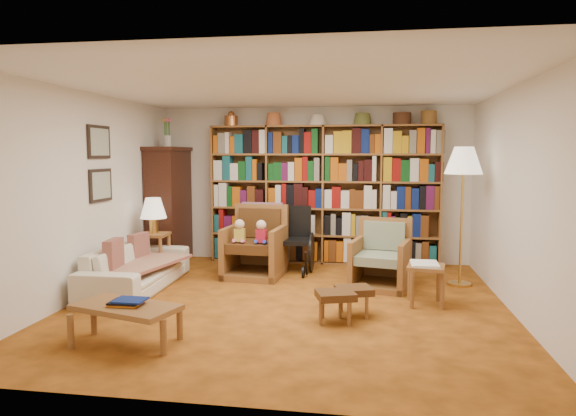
% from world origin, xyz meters
% --- Properties ---
extents(floor, '(5.00, 5.00, 0.00)m').
position_xyz_m(floor, '(0.00, 0.00, 0.00)').
color(floor, '#B8621C').
rests_on(floor, ground).
extents(ceiling, '(5.00, 5.00, 0.00)m').
position_xyz_m(ceiling, '(0.00, 0.00, 2.50)').
color(ceiling, white).
rests_on(ceiling, wall_back).
extents(wall_back, '(5.00, 0.00, 5.00)m').
position_xyz_m(wall_back, '(0.00, 2.50, 1.25)').
color(wall_back, white).
rests_on(wall_back, floor).
extents(wall_front, '(5.00, 0.00, 5.00)m').
position_xyz_m(wall_front, '(0.00, -2.50, 1.25)').
color(wall_front, white).
rests_on(wall_front, floor).
extents(wall_left, '(0.00, 5.00, 5.00)m').
position_xyz_m(wall_left, '(-2.50, 0.00, 1.25)').
color(wall_left, white).
rests_on(wall_left, floor).
extents(wall_right, '(0.00, 5.00, 5.00)m').
position_xyz_m(wall_right, '(2.50, 0.00, 1.25)').
color(wall_right, white).
rests_on(wall_right, floor).
extents(bookshelf, '(3.60, 0.30, 2.42)m').
position_xyz_m(bookshelf, '(0.20, 2.33, 1.17)').
color(bookshelf, '#975E2E').
rests_on(bookshelf, floor).
extents(curio_cabinet, '(0.50, 0.95, 2.40)m').
position_xyz_m(curio_cabinet, '(-2.25, 2.00, 0.95)').
color(curio_cabinet, '#3B1B10').
rests_on(curio_cabinet, floor).
extents(framed_pictures, '(0.03, 0.52, 0.97)m').
position_xyz_m(framed_pictures, '(-2.48, 0.30, 1.62)').
color(framed_pictures, black).
rests_on(framed_pictures, wall_left).
extents(sofa, '(1.99, 0.82, 0.58)m').
position_xyz_m(sofa, '(-2.05, 0.36, 0.29)').
color(sofa, beige).
rests_on(sofa, floor).
extents(sofa_throw, '(0.99, 1.49, 0.04)m').
position_xyz_m(sofa_throw, '(-2.00, 0.36, 0.30)').
color(sofa_throw, beige).
rests_on(sofa_throw, sofa).
extents(cushion_left, '(0.17, 0.37, 0.35)m').
position_xyz_m(cushion_left, '(-2.18, 0.71, 0.45)').
color(cushion_left, maroon).
rests_on(cushion_left, sofa).
extents(cushion_right, '(0.16, 0.40, 0.39)m').
position_xyz_m(cushion_right, '(-2.18, 0.01, 0.45)').
color(cushion_right, maroon).
rests_on(cushion_right, sofa).
extents(side_table_lamp, '(0.41, 0.41, 0.61)m').
position_xyz_m(side_table_lamp, '(-2.15, 1.15, 0.44)').
color(side_table_lamp, '#975E2E').
rests_on(side_table_lamp, floor).
extents(table_lamp, '(0.38, 0.38, 0.51)m').
position_xyz_m(table_lamp, '(-2.15, 1.15, 0.96)').
color(table_lamp, gold).
rests_on(table_lamp, side_table_lamp).
extents(armchair_leather, '(0.86, 0.91, 1.03)m').
position_xyz_m(armchair_leather, '(-0.69, 1.38, 0.42)').
color(armchair_leather, '#975E2E').
rests_on(armchair_leather, floor).
extents(armchair_sage, '(0.87, 0.88, 0.89)m').
position_xyz_m(armchair_sage, '(1.08, 1.00, 0.34)').
color(armchair_sage, '#975E2E').
rests_on(armchair_sage, floor).
extents(wheelchair, '(0.56, 0.78, 0.97)m').
position_xyz_m(wheelchair, '(-0.18, 1.67, 0.44)').
color(wheelchair, black).
rests_on(wheelchair, floor).
extents(floor_lamp, '(0.49, 0.49, 1.84)m').
position_xyz_m(floor_lamp, '(2.13, 1.20, 1.59)').
color(floor_lamp, gold).
rests_on(floor_lamp, floor).
extents(side_table_papers, '(0.47, 0.47, 0.50)m').
position_xyz_m(side_table_papers, '(1.58, 0.20, 0.39)').
color(side_table_papers, '#975E2E').
rests_on(side_table_papers, floor).
extents(footstool_a, '(0.47, 0.43, 0.33)m').
position_xyz_m(footstool_a, '(0.59, -0.58, 0.27)').
color(footstool_a, '#533016').
rests_on(footstool_a, floor).
extents(footstool_b, '(0.45, 0.42, 0.32)m').
position_xyz_m(footstool_b, '(0.77, -0.33, 0.26)').
color(footstool_b, '#533016').
rests_on(footstool_b, floor).
extents(coffee_table, '(1.06, 0.73, 0.43)m').
position_xyz_m(coffee_table, '(-1.27, -1.51, 0.33)').
color(coffee_table, '#975E2E').
rests_on(coffee_table, floor).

